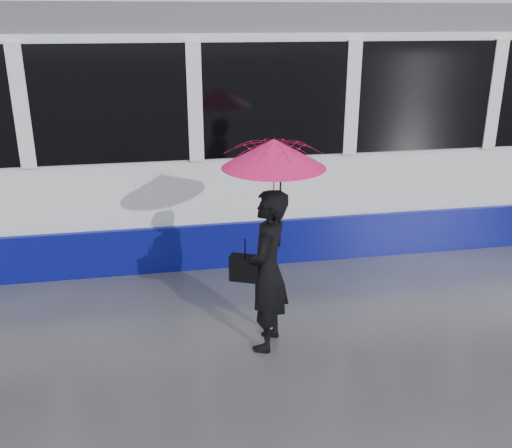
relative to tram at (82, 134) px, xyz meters
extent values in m
plane|color=#2E2E34|center=(1.57, -2.50, -1.64)|extent=(90.00, 90.00, 0.00)
cube|color=#3F3D38|center=(1.57, -0.72, -1.63)|extent=(34.00, 0.07, 0.02)
cube|color=#3F3D38|center=(1.57, 0.72, -1.63)|extent=(34.00, 0.07, 0.02)
cube|color=white|center=(0.00, 0.00, -0.11)|extent=(24.00, 2.40, 2.95)
cube|color=navy|center=(0.00, 0.00, -1.33)|extent=(24.00, 2.56, 0.62)
cube|color=black|center=(0.00, 0.00, 0.56)|extent=(23.00, 2.48, 1.40)
cube|color=#54575C|center=(0.00, 0.00, 1.54)|extent=(23.60, 2.20, 0.35)
imported|color=black|center=(2.00, -3.24, -0.81)|extent=(0.61, 0.72, 1.66)
imported|color=#FF1583|center=(2.05, -3.24, 0.11)|extent=(1.21, 1.21, 0.83)
cone|color=#FF1583|center=(2.05, -3.24, 0.37)|extent=(1.29, 1.29, 0.27)
cylinder|color=black|center=(2.05, -3.24, 0.53)|extent=(0.01, 0.01, 0.06)
cylinder|color=black|center=(2.12, -3.22, -0.20)|extent=(0.02, 0.02, 0.73)
cube|color=black|center=(1.78, -3.22, -0.77)|extent=(0.32, 0.24, 0.26)
cylinder|color=black|center=(1.78, -3.22, -0.55)|extent=(0.01, 0.01, 0.18)
camera|label=1|loc=(0.95, -8.24, 1.55)|focal=40.00mm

